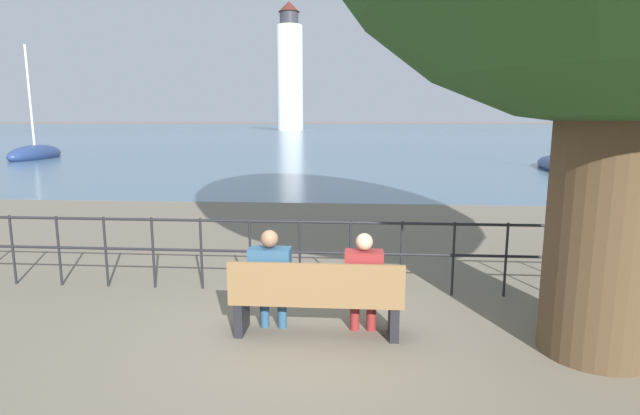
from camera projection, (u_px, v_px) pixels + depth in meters
The scene contains 9 objects.
ground_plane at pixel (317, 334), 5.76m from camera, with size 1000.00×1000.00×0.00m, color #706656.
harbor_water at pixel (356, 128), 162.04m from camera, with size 600.00×300.00×0.01m.
park_bench at pixel (316, 299), 5.62m from camera, with size 1.95×0.45×0.90m.
seated_person_left at pixel (271, 276), 5.70m from camera, with size 0.47×0.35×1.22m.
seated_person_right at pixel (364, 279), 5.62m from camera, with size 0.43×0.35×1.20m.
promenade_railing at pixel (325, 245), 7.05m from camera, with size 13.66×0.04×1.05m.
sailboat_0 at pixel (35, 154), 31.72m from camera, with size 2.33×5.66×7.39m.
sailboat_1 at pixel (570, 166), 24.30m from camera, with size 3.10×7.80×6.90m.
harbor_lighthouse at pixel (290, 72), 116.53m from camera, with size 6.14×6.14×29.18m.
Camera 1 is at (0.44, -5.40, 2.43)m, focal length 28.00 mm.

